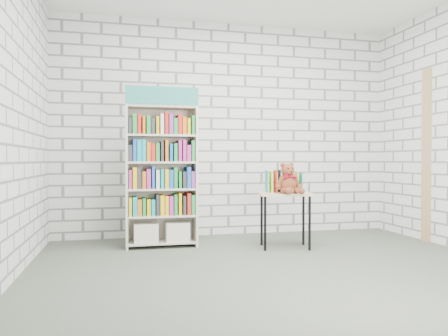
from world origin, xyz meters
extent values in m
plane|color=#4A5144|center=(0.00, 0.00, 0.00)|extent=(4.50, 4.50, 0.00)
cube|color=silver|center=(0.00, 2.00, 1.40)|extent=(4.50, 0.02, 2.80)
cube|color=silver|center=(0.00, -2.00, 1.40)|extent=(4.50, 0.02, 2.80)
cube|color=silver|center=(-2.25, 0.00, 1.40)|extent=(0.02, 4.00, 2.80)
cube|color=beige|center=(-1.33, 1.35, 0.80)|extent=(0.03, 0.31, 1.61)
cube|color=beige|center=(-0.56, 1.35, 0.80)|extent=(0.03, 0.31, 1.61)
cube|color=beige|center=(-0.95, 1.50, 0.80)|extent=(0.80, 0.02, 1.61)
cube|color=teal|center=(-0.95, 1.20, 1.70)|extent=(0.80, 0.02, 0.20)
cube|color=beige|center=(-0.95, 1.35, 0.05)|extent=(0.75, 0.29, 0.02)
cube|color=beige|center=(-0.95, 1.35, 0.36)|extent=(0.75, 0.29, 0.02)
cube|color=beige|center=(-0.95, 1.35, 0.66)|extent=(0.75, 0.29, 0.02)
cube|color=beige|center=(-0.95, 1.35, 0.96)|extent=(0.75, 0.29, 0.02)
cube|color=beige|center=(-0.95, 1.35, 1.27)|extent=(0.75, 0.29, 0.02)
cube|color=beige|center=(-0.95, 1.35, 1.59)|extent=(0.75, 0.29, 0.02)
cube|color=silver|center=(-1.12, 1.35, 0.17)|extent=(0.27, 0.25, 0.21)
cube|color=silver|center=(-0.77, 1.35, 0.17)|extent=(0.27, 0.25, 0.21)
cube|color=yellow|center=(-0.95, 1.34, 0.48)|extent=(0.75, 0.25, 0.21)
cube|color=blue|center=(-0.95, 1.34, 0.78)|extent=(0.75, 0.25, 0.21)
cube|color=green|center=(-0.95, 1.34, 1.08)|extent=(0.75, 0.25, 0.21)
cube|color=orange|center=(-0.95, 1.34, 1.39)|extent=(0.75, 0.25, 0.21)
cube|color=#D6AD80|center=(0.40, 0.97, 0.61)|extent=(0.64, 0.50, 0.03)
cylinder|color=black|center=(0.13, 0.86, 0.30)|extent=(0.03, 0.03, 0.60)
cylinder|color=black|center=(0.19, 1.17, 0.30)|extent=(0.03, 0.03, 0.60)
cylinder|color=black|center=(0.61, 0.77, 0.30)|extent=(0.03, 0.03, 0.60)
cylinder|color=black|center=(0.67, 1.07, 0.30)|extent=(0.03, 0.03, 0.60)
cylinder|color=black|center=(0.14, 0.87, 0.62)|extent=(0.04, 0.04, 0.01)
cylinder|color=black|center=(0.61, 0.78, 0.62)|extent=(0.04, 0.04, 0.01)
cube|color=teal|center=(0.23, 1.10, 0.74)|extent=(0.05, 0.18, 0.24)
cube|color=yellow|center=(0.28, 1.09, 0.74)|extent=(0.05, 0.18, 0.24)
cube|color=red|center=(0.33, 1.08, 0.74)|extent=(0.05, 0.18, 0.24)
cube|color=black|center=(0.37, 1.07, 0.74)|extent=(0.05, 0.18, 0.24)
cube|color=white|center=(0.42, 1.06, 0.74)|extent=(0.05, 0.18, 0.24)
cube|color=#D55025|center=(0.47, 1.05, 0.74)|extent=(0.05, 0.18, 0.24)
cube|color=#3297BE|center=(0.52, 1.04, 0.74)|extent=(0.05, 0.18, 0.24)
cube|color=#FAEC53|center=(0.57, 1.03, 0.74)|extent=(0.05, 0.18, 0.24)
cube|color=teal|center=(0.61, 1.02, 0.74)|extent=(0.05, 0.18, 0.24)
ellipsoid|color=maroon|center=(0.40, 0.90, 0.72)|extent=(0.20, 0.17, 0.20)
sphere|color=maroon|center=(0.40, 0.89, 0.88)|extent=(0.14, 0.14, 0.14)
sphere|color=maroon|center=(0.35, 0.90, 0.94)|extent=(0.05, 0.05, 0.05)
sphere|color=maroon|center=(0.46, 0.91, 0.94)|extent=(0.05, 0.05, 0.05)
sphere|color=maroon|center=(0.41, 0.83, 0.86)|extent=(0.06, 0.06, 0.06)
sphere|color=black|center=(0.39, 0.83, 0.90)|extent=(0.02, 0.02, 0.02)
sphere|color=black|center=(0.44, 0.84, 0.90)|extent=(0.02, 0.02, 0.02)
sphere|color=black|center=(0.42, 0.81, 0.86)|extent=(0.02, 0.02, 0.02)
cylinder|color=maroon|center=(0.31, 0.86, 0.75)|extent=(0.10, 0.08, 0.14)
cylinder|color=maroon|center=(0.51, 0.89, 0.75)|extent=(0.10, 0.09, 0.14)
sphere|color=maroon|center=(0.28, 0.85, 0.70)|extent=(0.06, 0.06, 0.06)
sphere|color=maroon|center=(0.54, 0.88, 0.70)|extent=(0.06, 0.06, 0.06)
cylinder|color=maroon|center=(0.36, 0.79, 0.66)|extent=(0.12, 0.16, 0.08)
cylinder|color=maroon|center=(0.47, 0.80, 0.66)|extent=(0.09, 0.16, 0.08)
sphere|color=maroon|center=(0.34, 0.72, 0.66)|extent=(0.07, 0.07, 0.07)
sphere|color=maroon|center=(0.51, 0.74, 0.66)|extent=(0.07, 0.07, 0.07)
cone|color=#B40B26|center=(0.38, 0.83, 0.81)|extent=(0.06, 0.06, 0.05)
cone|color=#B40B26|center=(0.45, 0.84, 0.81)|extent=(0.06, 0.06, 0.05)
sphere|color=#B40B26|center=(0.41, 0.83, 0.81)|extent=(0.03, 0.03, 0.03)
cube|color=tan|center=(2.23, 0.95, 1.05)|extent=(0.05, 0.12, 2.10)
camera|label=1|loc=(-1.39, -3.65, 0.99)|focal=35.00mm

